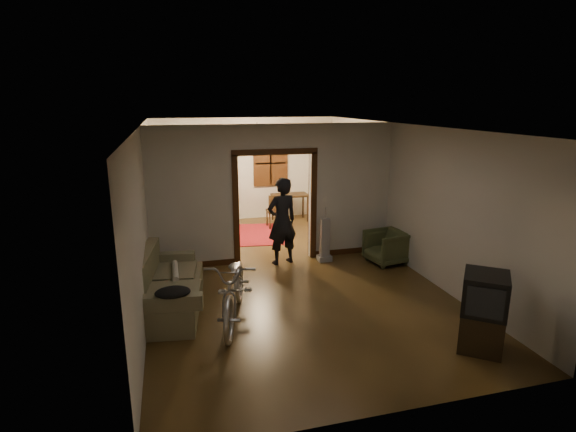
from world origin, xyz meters
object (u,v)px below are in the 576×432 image
object	(u,v)px
bicycle	(235,288)
desk	(290,208)
sofa	(169,282)
armchair	(386,247)
person	(282,221)
locker	(198,192)

from	to	relation	value
bicycle	desk	bearing A→B (deg)	81.57
sofa	armchair	distance (m)	4.43
desk	person	bearing A→B (deg)	-127.27
desk	bicycle	bearing A→B (deg)	-132.52
armchair	bicycle	bearing A→B (deg)	-72.30
bicycle	armchair	distance (m)	3.75
locker	desk	bearing A→B (deg)	-4.20
person	locker	distance (m)	3.58
bicycle	armchair	bearing A→B (deg)	41.37
person	locker	size ratio (longest dim) A/B	0.96
armchair	person	distance (m)	2.20
person	desk	world-z (taller)	person
locker	desk	xyz separation A→B (m)	(2.46, -0.07, -0.56)
bicycle	locker	bearing A→B (deg)	106.17
sofa	locker	xyz separation A→B (m)	(0.81, 4.88, 0.46)
sofa	desk	distance (m)	5.81
desk	armchair	bearing A→B (deg)	-94.07
bicycle	person	xyz separation A→B (m)	(1.29, 2.22, 0.36)
bicycle	desk	size ratio (longest dim) A/B	2.04
bicycle	person	size ratio (longest dim) A/B	1.14
armchair	desk	distance (m)	3.89
person	locker	xyz separation A→B (m)	(-1.42, 3.28, 0.04)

